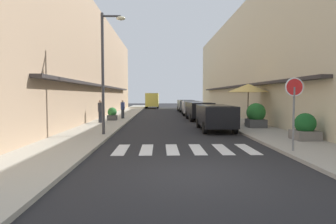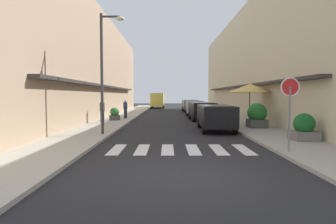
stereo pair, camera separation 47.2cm
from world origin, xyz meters
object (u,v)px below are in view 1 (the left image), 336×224
object	(u,v)px
parked_car_mid	(199,109)
cafe_umbrella	(248,88)
planter_corner	(305,128)
planter_midblock	(256,115)
parked_car_near	(215,115)
parked_car_far	(191,106)
parked_car_distant	(186,104)
delivery_van	(152,99)
planter_far	(112,114)
round_street_sign	(294,95)
pedestrian_walking_far	(100,111)
street_lamp	(106,62)
pedestrian_walking_near	(123,109)

from	to	relation	value
parked_car_mid	cafe_umbrella	world-z (taller)	cafe_umbrella
planter_corner	planter_midblock	world-z (taller)	planter_midblock
parked_car_near	parked_car_far	distance (m)	12.93
parked_car_distant	delivery_van	size ratio (longest dim) A/B	0.81
planter_corner	parked_car_distant	bearing A→B (deg)	97.47
parked_car_mid	parked_car_distant	distance (m)	12.14
planter_corner	planter_far	bearing A→B (deg)	134.27
round_street_sign	parked_car_mid	bearing A→B (deg)	95.84
parked_car_near	planter_midblock	xyz separation A→B (m)	(2.57, 0.66, -0.09)
planter_far	planter_corner	bearing A→B (deg)	-45.73
delivery_van	planter_midblock	world-z (taller)	delivery_van
parked_car_mid	round_street_sign	world-z (taller)	round_street_sign
planter_far	pedestrian_walking_far	xyz separation A→B (m)	(-0.48, -2.09, 0.37)
parked_car_distant	delivery_van	world-z (taller)	delivery_van
parked_car_near	planter_far	world-z (taller)	parked_car_near
parked_car_mid	street_lamp	bearing A→B (deg)	-122.13
cafe_umbrella	parked_car_distant	bearing A→B (deg)	98.90
round_street_sign	planter_corner	size ratio (longest dim) A/B	2.19
parked_car_mid	planter_far	size ratio (longest dim) A/B	4.62
pedestrian_walking_far	planter_midblock	bearing A→B (deg)	-167.66
parked_car_mid	pedestrian_walking_near	size ratio (longest dim) A/B	2.94
parked_car_near	delivery_van	size ratio (longest dim) A/B	0.81
parked_car_near	parked_car_distant	size ratio (longest dim) A/B	1.00
parked_car_near	parked_car_far	size ratio (longest dim) A/B	1.10
parked_car_near	parked_car_mid	bearing A→B (deg)	90.00
planter_midblock	parked_car_near	bearing A→B (deg)	-165.50
parked_car_distant	planter_midblock	world-z (taller)	planter_midblock
parked_car_mid	planter_corner	xyz separation A→B (m)	(3.07, -11.25, -0.28)
delivery_van	street_lamp	size ratio (longest dim) A/B	0.92
parked_car_mid	planter_far	bearing A→B (deg)	-171.17
parked_car_near	parked_car_mid	xyz separation A→B (m)	(-0.00, 6.99, 0.00)
parked_car_mid	street_lamp	distance (m)	11.22
parked_car_mid	street_lamp	xyz separation A→B (m)	(-5.79, -9.21, 2.75)
delivery_van	planter_far	size ratio (longest dim) A/B	5.55
parked_car_far	planter_far	distance (m)	9.81
parked_car_far	street_lamp	distance (m)	16.45
pedestrian_walking_far	planter_far	bearing A→B (deg)	-72.82
parked_car_mid	planter_midblock	distance (m)	6.83
parked_car_mid	pedestrian_walking_near	world-z (taller)	pedestrian_walking_near
planter_corner	delivery_van	bearing A→B (deg)	102.32
parked_car_mid	round_street_sign	size ratio (longest dim) A/B	1.79
parked_car_far	planter_midblock	xyz separation A→B (m)	(2.57, -12.27, -0.09)
parked_car_far	street_lamp	size ratio (longest dim) A/B	0.68
cafe_umbrella	planter_far	distance (m)	10.27
cafe_umbrella	planter_far	size ratio (longest dim) A/B	2.78
parked_car_far	round_street_sign	world-z (taller)	round_street_sign
parked_car_mid	pedestrian_walking_far	world-z (taller)	pedestrian_walking_far
parked_car_near	planter_far	xyz separation A→B (m)	(-6.86, 5.93, -0.33)
planter_midblock	pedestrian_walking_near	world-z (taller)	pedestrian_walking_near
street_lamp	pedestrian_walking_near	xyz separation A→B (m)	(-0.47, 9.81, -2.75)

